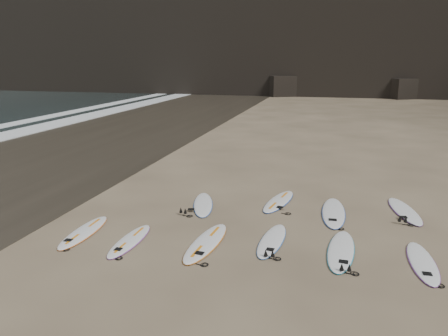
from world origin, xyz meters
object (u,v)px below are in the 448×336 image
Objects in this scene: surfboard_5 at (203,204)px; surfboard_8 at (404,211)px; surfboard_7 at (334,212)px; surfboard_1 at (206,242)px; surfboard_4 at (422,262)px; surfboard_2 at (272,240)px; surfboard_0 at (130,240)px; surfboard_6 at (279,201)px; surfboard_3 at (341,250)px; surfboard_11 at (84,232)px.

surfboard_5 is 6.24m from surfboard_8.
surfboard_7 is at bearing -172.40° from surfboard_8.
surfboard_5 is (-0.94, 2.84, -0.00)m from surfboard_1.
surfboard_1 is at bearing -179.62° from surfboard_4.
surfboard_2 is at bearing -57.76° from surfboard_5.
surfboard_0 is 6.12m from surfboard_7.
surfboard_7 is at bearing -12.41° from surfboard_5.
surfboard_6 is 1.87m from surfboard_7.
surfboard_3 reaches higher than surfboard_5.
surfboard_6 is at bearing 50.88° from surfboard_0.
surfboard_8 is (5.23, 3.76, -0.00)m from surfboard_1.
surfboard_1 is at bearing 10.38° from surfboard_0.
surfboard_4 is 3.55m from surfboard_7.
surfboard_11 is (-5.00, -0.69, 0.00)m from surfboard_2.
surfboard_6 is at bearing 98.43° from surfboard_2.
surfboard_11 is (-6.51, -3.22, -0.01)m from surfboard_7.
surfboard_3 reaches higher than surfboard_0.
surfboard_7 reaches higher than surfboard_4.
surfboard_4 is at bearing -56.72° from surfboard_7.
surfboard_4 is at bearing -39.62° from surfboard_5.
surfboard_6 is (-0.23, 3.19, 0.00)m from surfboard_2.
surfboard_4 reaches higher than surfboard_0.
surfboard_5 is 0.95× the size of surfboard_8.
surfboard_4 is at bearing -0.58° from surfboard_11.
surfboard_0 is 0.84× the size of surfboard_1.
surfboard_11 is at bearing -145.24° from surfboard_5.
surfboard_8 is (3.62, 3.21, 0.00)m from surfboard_2.
surfboard_3 is 1.06× the size of surfboard_11.
surfboard_6 is 0.90× the size of surfboard_7.
surfboard_8 is (1.91, 3.40, 0.00)m from surfboard_3.
surfboard_4 is 0.83× the size of surfboard_7.
surfboard_1 is at bearing -0.23° from surfboard_11.
surfboard_8 reaches higher than surfboard_0.
surfboard_8 is at bearing 45.77° from surfboard_2.
surfboard_5 is (-6.07, 2.68, 0.00)m from surfboard_4.
surfboard_6 is at bearing 135.03° from surfboard_4.
surfboard_1 reaches higher than surfboard_5.
surfboard_5 is (-2.55, 2.29, 0.00)m from surfboard_2.
surfboard_1 is 1.03× the size of surfboard_3.
surfboard_11 is (-4.76, -3.88, -0.00)m from surfboard_6.
surfboard_0 is 0.96× the size of surfboard_2.
surfboard_1 reaches higher than surfboard_3.
surfboard_5 is 0.97× the size of surfboard_6.
surfboard_6 is 3.86m from surfboard_8.
surfboard_1 is 3.40m from surfboard_11.
surfboard_2 is 0.93× the size of surfboard_6.
surfboard_4 is 5.19m from surfboard_6.
surfboard_8 is (6.17, 0.92, 0.00)m from surfboard_5.
surfboard_4 is 0.96× the size of surfboard_5.
surfboard_5 is 0.87× the size of surfboard_7.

